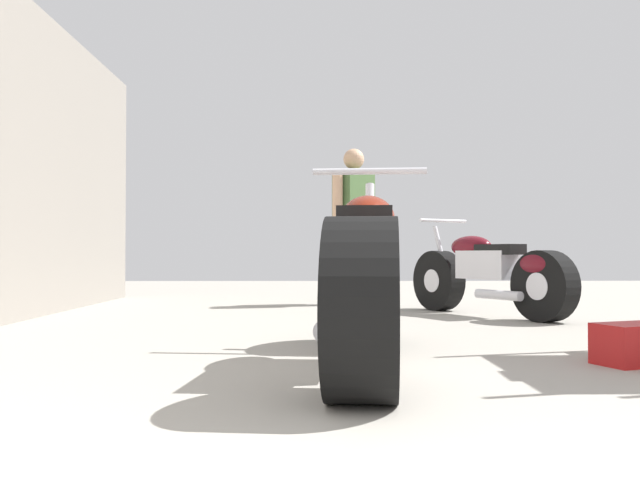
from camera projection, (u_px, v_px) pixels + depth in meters
ground_plane at (346, 340)px, 4.35m from camera, size 18.87×18.87×0.00m
motorcycle_maroon_cruiser at (366, 279)px, 3.27m from camera, size 0.67×2.27×1.06m
motorcycle_black_naked at (490, 274)px, 6.03m from camera, size 1.08×1.73×0.88m
mechanic_in_blue at (354, 216)px, 7.41m from camera, size 0.53×0.58×1.69m
red_toolbox at (639, 344)px, 3.40m from camera, size 0.49×0.37×0.20m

